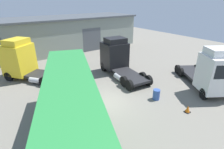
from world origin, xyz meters
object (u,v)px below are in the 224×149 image
at_px(oil_drum, 156,95).
at_px(traffic_cone, 188,109).
at_px(container_trailer_green, 71,108).
at_px(tractor_unit_yellow, 22,60).
at_px(tractor_unit_white, 213,72).
at_px(tractor_unit_black, 117,57).

relative_size(oil_drum, traffic_cone, 1.60).
height_order(container_trailer_green, tractor_unit_yellow, tractor_unit_yellow).
bearing_deg(tractor_unit_white, traffic_cone, -48.72).
xyz_separation_m(tractor_unit_yellow, tractor_unit_white, (12.75, -13.04, -0.01)).
bearing_deg(traffic_cone, tractor_unit_black, 87.86).
distance_m(tractor_unit_black, container_trailer_green, 11.27).
relative_size(tractor_unit_black, container_trailer_green, 0.57).
height_order(tractor_unit_yellow, tractor_unit_white, same).
relative_size(tractor_unit_black, tractor_unit_white, 0.98).
bearing_deg(tractor_unit_yellow, tractor_unit_black, -154.37).
xyz_separation_m(tractor_unit_white, traffic_cone, (-4.33, -0.65, -1.69)).
height_order(tractor_unit_black, oil_drum, tractor_unit_black).
bearing_deg(container_trailer_green, tractor_unit_yellow, -157.69).
relative_size(container_trailer_green, traffic_cone, 21.72).
relative_size(tractor_unit_black, traffic_cone, 12.33).
bearing_deg(tractor_unit_white, tractor_unit_yellow, -102.90).
height_order(tractor_unit_white, oil_drum, tractor_unit_white).
bearing_deg(traffic_cone, tractor_unit_yellow, 121.59).
bearing_deg(container_trailer_green, traffic_cone, 98.48).
relative_size(tractor_unit_white, traffic_cone, 12.63).
relative_size(tractor_unit_yellow, traffic_cone, 11.74).
bearing_deg(oil_drum, container_trailer_green, -174.20).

